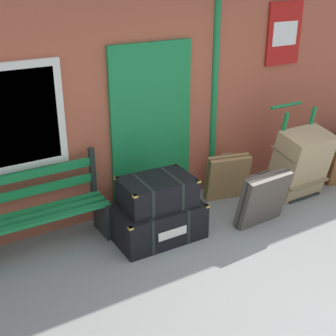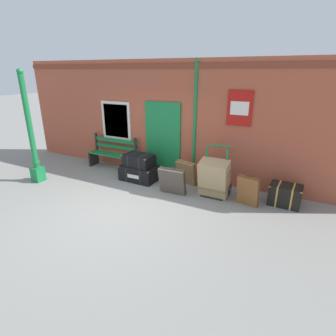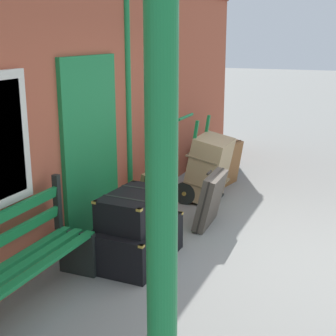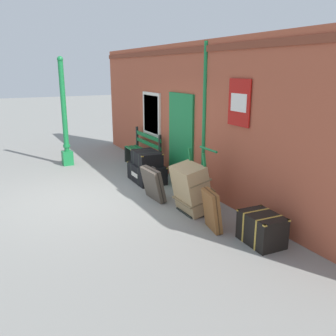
# 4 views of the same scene
# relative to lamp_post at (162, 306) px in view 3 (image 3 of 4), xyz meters

# --- Properties ---
(ground_plane) EXTENTS (60.00, 60.00, 0.00)m
(ground_plane) POSITION_rel_lamp_post_xyz_m (2.99, -0.34, -1.12)
(ground_plane) COLOR gray
(brick_facade) EXTENTS (10.40, 0.35, 3.20)m
(brick_facade) POSITION_rel_lamp_post_xyz_m (2.98, 2.26, 0.47)
(brick_facade) COLOR #AD5138
(brick_facade) RESTS_ON ground
(lamp_post) EXTENTS (0.28, 0.28, 2.96)m
(lamp_post) POSITION_rel_lamp_post_xyz_m (0.00, 0.00, 0.00)
(lamp_post) COLOR #197A3D
(lamp_post) RESTS_ON ground
(platform_bench) EXTENTS (1.60, 0.43, 1.01)m
(platform_bench) POSITION_rel_lamp_post_xyz_m (1.19, 1.82, -0.68)
(platform_bench) COLOR #197A3D
(platform_bench) RESTS_ON ground
(steamer_trunk_base) EXTENTS (1.02, 0.67, 0.43)m
(steamer_trunk_base) POSITION_rel_lamp_post_xyz_m (2.46, 1.36, -0.91)
(steamer_trunk_base) COLOR black
(steamer_trunk_base) RESTS_ON ground
(steamer_trunk_middle) EXTENTS (0.84, 0.59, 0.33)m
(steamer_trunk_middle) POSITION_rel_lamp_post_xyz_m (2.46, 1.36, -0.54)
(steamer_trunk_middle) COLOR black
(steamer_trunk_middle) RESTS_ON steamer_trunk_base
(porters_trolley) EXTENTS (0.71, 0.56, 1.21)m
(porters_trolley) POSITION_rel_lamp_post_xyz_m (4.64, 1.46, -0.85)
(porters_trolley) COLOR black
(porters_trolley) RESTS_ON ground
(large_brown_trunk) EXTENTS (0.70, 0.61, 0.95)m
(large_brown_trunk) POSITION_rel_lamp_post_xyz_m (4.64, 1.28, -0.65)
(large_brown_trunk) COLOR tan
(large_brown_trunk) RESTS_ON ground
(suitcase_tan) EXTENTS (0.68, 0.32, 0.70)m
(suitcase_tan) POSITION_rel_lamp_post_xyz_m (3.69, 0.95, -0.78)
(suitcase_tan) COLOR #51473D
(suitcase_tan) RESTS_ON ground
(suitcase_brown) EXTENTS (0.62, 0.39, 0.66)m
(suitcase_brown) POSITION_rel_lamp_post_xyz_m (3.74, 1.71, -0.80)
(suitcase_brown) COLOR olive
(suitcase_brown) RESTS_ON ground
(suitcase_charcoal) EXTENTS (0.52, 0.31, 0.72)m
(suitcase_charcoal) POSITION_rel_lamp_post_xyz_m (5.47, 1.20, -0.77)
(suitcase_charcoal) COLOR brown
(suitcase_charcoal) RESTS_ON ground
(corner_trunk) EXTENTS (0.71, 0.52, 0.49)m
(corner_trunk) POSITION_rel_lamp_post_xyz_m (6.23, 1.61, -0.88)
(corner_trunk) COLOR black
(corner_trunk) RESTS_ON ground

